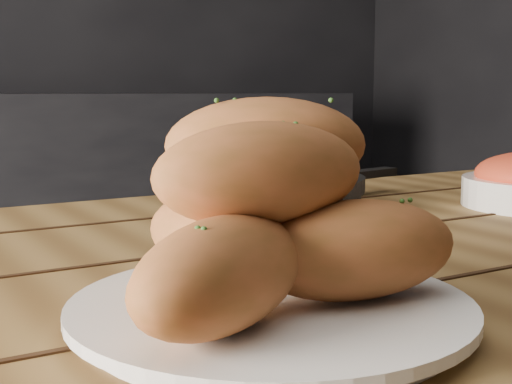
% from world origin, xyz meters
% --- Properties ---
extents(table, '(1.41, 0.97, 0.75)m').
position_xyz_m(table, '(0.25, -0.08, 0.65)').
color(table, brown).
rests_on(table, ground).
extents(plate, '(0.28, 0.28, 0.02)m').
position_xyz_m(plate, '(0.05, -0.20, 0.76)').
color(plate, white).
rests_on(plate, table).
extents(bread_rolls, '(0.28, 0.25, 0.14)m').
position_xyz_m(bread_rolls, '(0.05, -0.20, 0.83)').
color(bread_rolls, '#AB572F').
rests_on(bread_rolls, plate).
extents(skillet, '(0.39, 0.26, 0.05)m').
position_xyz_m(skillet, '(0.31, 0.21, 0.77)').
color(skillet, black).
rests_on(skillet, table).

